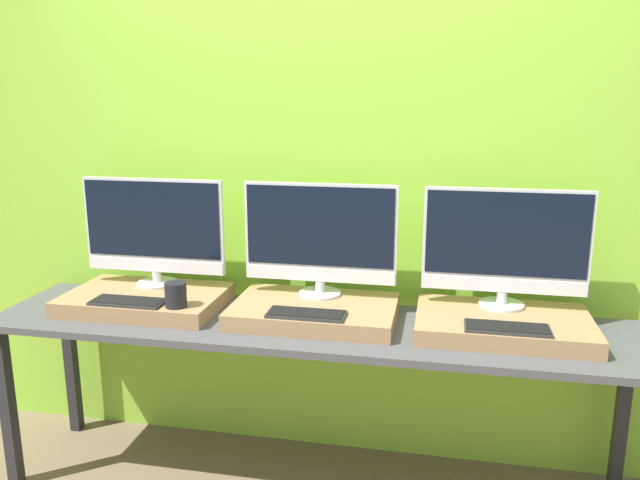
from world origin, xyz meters
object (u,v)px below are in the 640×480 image
monitor_left (154,229)px  keyboard_center (306,314)px  monitor_center (320,237)px  mug (176,295)px  keyboard_left (128,302)px  monitor_right (505,245)px  keyboard_right (507,328)px

monitor_left → keyboard_center: bearing=-19.6°
monitor_center → mug: bearing=-153.7°
keyboard_left → keyboard_center: same height
monitor_right → keyboard_right: (0.00, -0.27, -0.25)m
keyboard_right → mug: bearing=180.0°
keyboard_left → monitor_right: monitor_right is taller
keyboard_left → monitor_right: (1.51, 0.27, 0.25)m
mug → monitor_right: size_ratio=0.16×
monitor_left → monitor_center: (0.76, 0.00, 0.00)m
keyboard_right → keyboard_left: bearing=180.0°
monitor_left → keyboard_center: size_ratio=2.12×
keyboard_left → keyboard_center: size_ratio=1.00×
monitor_right → keyboard_center: bearing=-160.4°
monitor_left → keyboard_right: monitor_left is taller
monitor_left → keyboard_center: 0.84m
monitor_left → monitor_right: same height
monitor_left → keyboard_left: size_ratio=2.12×
monitor_left → monitor_right: (1.51, 0.00, 0.00)m
monitor_left → mug: monitor_left is taller
monitor_left → mug: bearing=-51.6°
monitor_left → keyboard_center: monitor_left is taller
mug → monitor_right: 1.34m
keyboard_left → keyboard_right: (1.51, 0.00, 0.00)m
keyboard_left → keyboard_center: bearing=0.0°
keyboard_left → keyboard_center: 0.76m
keyboard_left → monitor_center: 0.84m
keyboard_left → keyboard_right: 1.51m
monitor_left → keyboard_left: 0.37m
monitor_center → keyboard_right: bearing=-19.6°
monitor_left → keyboard_center: (0.76, -0.27, -0.25)m
keyboard_center → monitor_right: (0.76, 0.27, 0.25)m
keyboard_center → keyboard_right: size_ratio=1.00×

